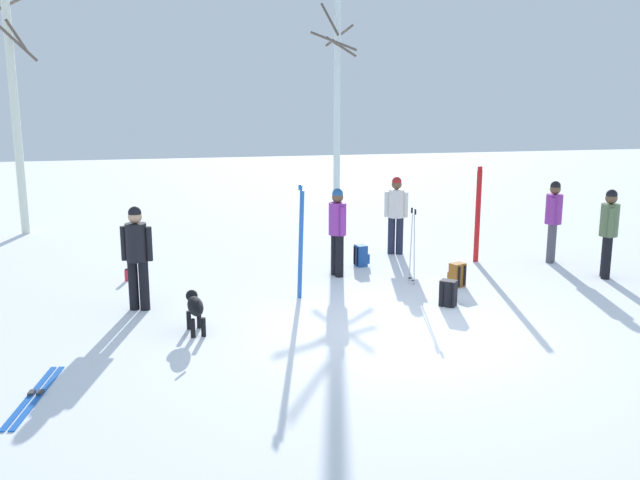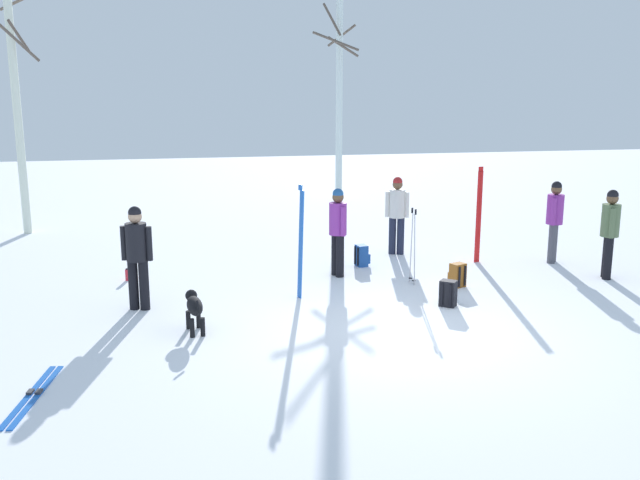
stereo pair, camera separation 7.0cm
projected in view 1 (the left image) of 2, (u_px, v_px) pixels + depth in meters
The scene contains 17 objects.
ground_plane at pixel (400, 331), 10.22m from camera, with size 60.00×60.00×0.00m, color white.
person_0 at pixel (337, 226), 13.15m from camera, with size 0.34×0.51×1.72m.
person_1 at pixel (396, 210), 15.00m from camera, with size 0.49×0.34×1.72m.
person_2 at pixel (609, 228), 13.01m from camera, with size 0.34×0.47×1.72m.
person_3 at pixel (553, 216), 14.26m from camera, with size 0.37×0.42×1.72m.
person_4 at pixel (137, 251), 11.04m from camera, with size 0.50×0.34×1.72m.
dog at pixel (195, 307), 10.10m from camera, with size 0.28×0.90×0.57m.
ski_pair_planted_0 at pixel (478, 215), 14.26m from camera, with size 0.14×0.05×2.02m.
ski_pair_planted_1 at pixel (301, 243), 11.64m from camera, with size 0.09×0.25×1.99m.
ski_pair_lying_0 at pixel (35, 396), 7.99m from camera, with size 0.46×1.74×0.05m.
ski_poles_0 at pixel (413, 243), 12.68m from camera, with size 0.07×0.27×1.42m.
backpack_0 at pixel (457, 275), 12.56m from camera, with size 0.31×0.34×0.44m.
backpack_1 at pixel (361, 256), 14.07m from camera, with size 0.31×0.29×0.44m.
backpack_2 at pixel (448, 293), 11.40m from camera, with size 0.34×0.35×0.44m.
water_bottle_0 at pixel (127, 275), 12.96m from camera, with size 0.08×0.08×0.24m.
birch_tree_2 at pixel (13, 86), 16.66m from camera, with size 0.96×1.19×7.19m.
birch_tree_3 at pixel (337, 77), 22.70m from camera, with size 1.65×1.68×7.89m.
Camera 1 is at (-3.40, -9.18, 3.44)m, focal length 38.42 mm.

